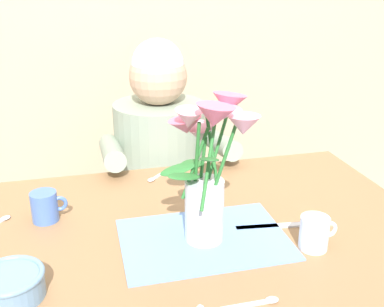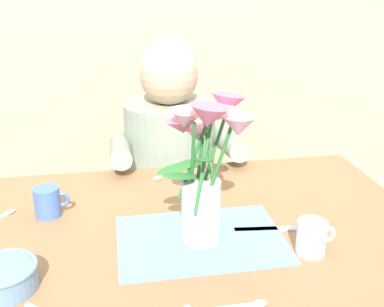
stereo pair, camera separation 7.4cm
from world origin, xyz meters
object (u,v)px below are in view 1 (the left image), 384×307
object	(u,v)px
ceramic_bowl	(11,284)
coffee_cup	(45,206)
seated_person	(161,187)
flower_vase	(208,163)
dinner_knife	(273,226)
tea_cup	(315,233)

from	to	relation	value
ceramic_bowl	coffee_cup	xyz separation A→B (m)	(0.05, 0.30, 0.01)
ceramic_bowl	seated_person	bearing A→B (deg)	60.97
flower_vase	ceramic_bowl	bearing A→B (deg)	-166.06
dinner_knife	coffee_cup	bearing A→B (deg)	169.11
seated_person	tea_cup	bearing A→B (deg)	-75.10
coffee_cup	seated_person	bearing A→B (deg)	51.68
flower_vase	dinner_knife	bearing A→B (deg)	6.26
dinner_knife	coffee_cup	world-z (taller)	coffee_cup
seated_person	coffee_cup	world-z (taller)	seated_person
dinner_knife	coffee_cup	size ratio (longest dim) A/B	2.04
seated_person	flower_vase	distance (m)	0.79
dinner_knife	tea_cup	xyz separation A→B (m)	(0.06, -0.11, 0.04)
tea_cup	coffee_cup	bearing A→B (deg)	155.06
ceramic_bowl	dinner_knife	size ratio (longest dim) A/B	0.72
seated_person	flower_vase	xyz separation A→B (m)	(-0.01, -0.69, 0.38)
seated_person	flower_vase	size ratio (longest dim) A/B	3.15
ceramic_bowl	tea_cup	distance (m)	0.67
seated_person	flower_vase	bearing A→B (deg)	-91.90
seated_person	coffee_cup	distance (m)	0.67
coffee_cup	dinner_knife	bearing A→B (deg)	-17.43
dinner_knife	tea_cup	bearing A→B (deg)	-56.80
seated_person	dinner_knife	size ratio (longest dim) A/B	5.97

